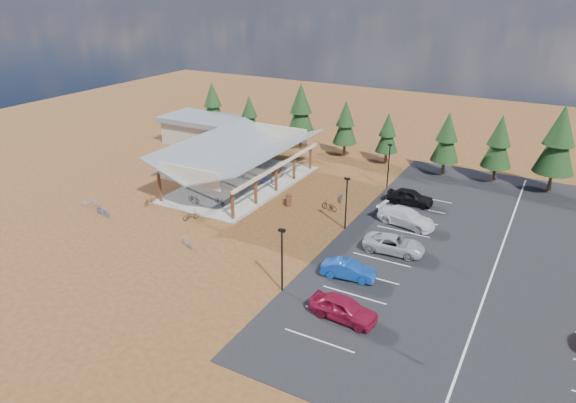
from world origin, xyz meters
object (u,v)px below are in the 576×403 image
at_px(bike_pavilion, 240,152).
at_px(trash_bin_1, 288,202).
at_px(bike_6, 268,180).
at_px(bike_8, 150,201).
at_px(car_3, 406,217).
at_px(trash_bin_0, 289,199).
at_px(lamp_post_2, 389,163).
at_px(bike_10, 103,211).
at_px(bike_12, 191,216).
at_px(bike_9, 89,201).
at_px(bike_14, 341,197).
at_px(lamp_post_0, 282,256).
at_px(bike_2, 238,172).
at_px(car_0, 343,308).
at_px(bike_13, 187,242).
at_px(car_1, 348,270).
at_px(lamp_post_1, 346,200).
at_px(car_4, 410,197).
at_px(car_2, 394,244).
at_px(bike_4, 220,201).
at_px(bike_0, 194,199).
at_px(bike_7, 278,171).
at_px(bike_3, 241,162).
at_px(outbuilding, 202,129).
at_px(bike_1, 216,179).
at_px(bike_16, 329,206).
at_px(bike_5, 250,185).

height_order(bike_pavilion, trash_bin_1, bike_pavilion).
distance_m(bike_6, bike_8, 13.36).
bearing_deg(car_3, trash_bin_0, 102.96).
xyz_separation_m(lamp_post_2, bike_10, (-22.29, -20.85, -2.47)).
xyz_separation_m(bike_pavilion, bike_6, (2.80, 1.24, -3.24)).
bearing_deg(bike_12, bike_pavilion, -53.10).
relative_size(bike_9, bike_14, 0.90).
height_order(lamp_post_0, car_3, lamp_post_0).
relative_size(bike_2, car_0, 0.39).
relative_size(bike_13, car_1, 0.39).
height_order(bike_12, bike_14, bike_14).
bearing_deg(lamp_post_1, bike_2, 157.74).
height_order(lamp_post_0, lamp_post_1, same).
bearing_deg(car_4, car_0, -177.68).
height_order(bike_14, car_2, car_2).
xyz_separation_m(bike_pavilion, bike_14, (12.04, 0.95, -3.34)).
relative_size(lamp_post_0, bike_12, 3.05).
height_order(bike_12, bike_13, bike_13).
bearing_deg(bike_4, bike_8, 135.98).
height_order(bike_pavilion, bike_10, bike_pavilion).
xyz_separation_m(lamp_post_0, car_1, (3.66, 4.04, -2.23)).
height_order(bike_pavilion, bike_12, bike_pavilion).
relative_size(bike_0, bike_8, 1.04).
bearing_deg(car_4, lamp_post_0, 167.63).
relative_size(bike_4, car_0, 0.34).
relative_size(bike_7, car_3, 0.29).
bearing_deg(bike_14, bike_6, 156.12).
relative_size(bike_0, bike_12, 0.96).
relative_size(bike_3, bike_6, 0.80).
height_order(outbuilding, trash_bin_0, outbuilding).
xyz_separation_m(bike_1, car_0, (22.98, -16.69, 0.25)).
xyz_separation_m(bike_16, car_3, (7.84, 0.38, 0.37)).
bearing_deg(trash_bin_0, car_1, -43.92).
distance_m(outbuilding, bike_14, 27.96).
xyz_separation_m(trash_bin_0, bike_2, (-9.11, 3.92, 0.15)).
height_order(bike_7, car_4, car_4).
bearing_deg(bike_pavilion, car_3, -4.29).
distance_m(trash_bin_1, bike_9, 20.69).
relative_size(lamp_post_2, car_4, 1.08).
bearing_deg(bike_9, bike_2, -92.03).
bearing_deg(bike_4, outbuilding, 60.96).
bearing_deg(bike_16, bike_13, -17.59).
bearing_deg(car_0, bike_5, 51.44).
relative_size(bike_12, car_1, 0.39).
height_order(bike_10, car_3, car_3).
bearing_deg(trash_bin_0, bike_1, 175.88).
relative_size(bike_pavilion, lamp_post_0, 3.77).
bearing_deg(bike_8, car_4, 30.28).
xyz_separation_m(bike_0, bike_2, (-0.47, 8.91, 0.07)).
height_order(trash_bin_1, bike_7, bike_7).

